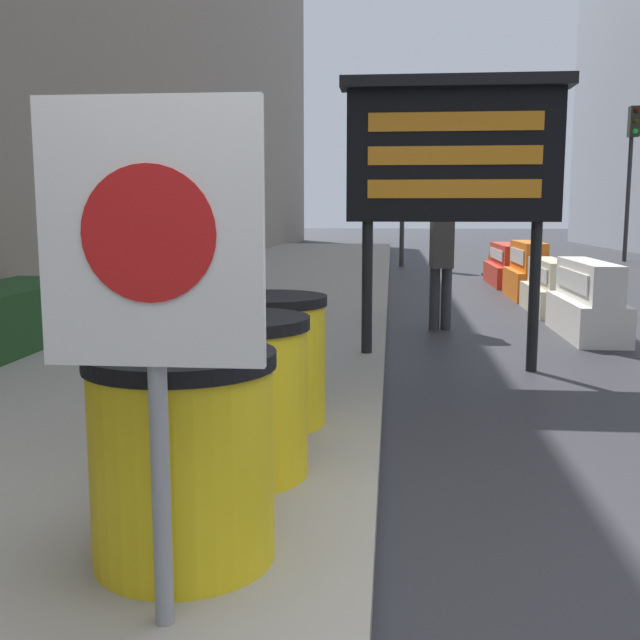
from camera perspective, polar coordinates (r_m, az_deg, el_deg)
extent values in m
cylinder|color=yellow|center=(2.93, -10.39, -10.73)|extent=(0.69, 0.69, 0.75)
cylinder|color=black|center=(2.82, -10.60, -2.98)|extent=(0.72, 0.72, 0.06)
cylinder|color=yellow|center=(3.79, -6.18, -6.24)|extent=(0.69, 0.69, 0.75)
cylinder|color=black|center=(3.71, -6.28, -0.20)|extent=(0.72, 0.72, 0.06)
cylinder|color=yellow|center=(4.67, -3.83, -3.40)|extent=(0.69, 0.69, 0.75)
cylinder|color=black|center=(4.61, -3.88, 1.51)|extent=(0.72, 0.72, 0.06)
cylinder|color=gray|center=(2.41, -12.15, -8.59)|extent=(0.06, 0.06, 1.25)
cube|color=white|center=(2.29, -12.78, 6.44)|extent=(0.68, 0.04, 0.80)
cylinder|color=red|center=(2.27, -12.97, 6.42)|extent=(0.41, 0.01, 0.41)
cylinder|color=black|center=(6.96, 3.61, 1.87)|extent=(0.10, 0.10, 1.37)
cylinder|color=black|center=(7.08, 16.00, 1.67)|extent=(0.10, 0.10, 1.37)
cube|color=black|center=(6.95, 10.12, 12.17)|extent=(1.90, 0.24, 1.16)
cube|color=black|center=(6.95, 10.31, 17.40)|extent=(2.02, 0.34, 0.10)
cube|color=orange|center=(6.85, 10.27, 14.67)|extent=(1.52, 0.02, 0.16)
cube|color=orange|center=(6.82, 10.21, 12.25)|extent=(1.52, 0.02, 0.16)
cube|color=orange|center=(6.81, 10.14, 9.81)|extent=(1.52, 0.02, 0.16)
cube|color=silver|center=(9.31, 19.63, 0.17)|extent=(0.58, 1.79, 0.44)
cube|color=silver|center=(9.26, 19.76, 2.88)|extent=(0.35, 1.79, 0.44)
cube|color=white|center=(9.22, 18.65, 2.91)|extent=(0.02, 1.43, 0.22)
cube|color=beige|center=(11.32, 17.08, 1.51)|extent=(0.58, 1.67, 0.38)
cube|color=beige|center=(11.28, 17.17, 3.44)|extent=(0.35, 1.67, 0.38)
cube|color=white|center=(11.25, 16.24, 3.46)|extent=(0.02, 1.34, 0.19)
cube|color=orange|center=(13.10, 15.50, 2.65)|extent=(0.58, 1.64, 0.47)
cube|color=orange|center=(13.07, 15.58, 4.72)|extent=(0.35, 1.64, 0.47)
cube|color=white|center=(13.04, 14.77, 4.75)|extent=(0.02, 1.31, 0.24)
cube|color=red|center=(15.42, 13.99, 3.39)|extent=(0.65, 2.18, 0.40)
cube|color=red|center=(15.39, 14.05, 4.89)|extent=(0.39, 2.18, 0.40)
cube|color=white|center=(15.36, 13.28, 4.91)|extent=(0.02, 1.75, 0.20)
cube|color=black|center=(17.50, 12.77, 3.39)|extent=(0.32, 0.32, 0.04)
cone|color=orange|center=(17.48, 12.80, 4.33)|extent=(0.26, 0.26, 0.53)
cylinder|color=white|center=(17.48, 12.80, 4.42)|extent=(0.15, 0.15, 0.07)
cylinder|color=#2D2D30|center=(19.95, 6.31, 9.74)|extent=(0.12, 0.12, 3.94)
cube|color=#23281E|center=(19.89, 6.39, 14.22)|extent=(0.28, 0.28, 0.84)
sphere|color=#360605|center=(19.77, 6.41, 15.07)|extent=(0.15, 0.15, 0.15)
sphere|color=#392C06|center=(19.74, 6.39, 14.26)|extent=(0.15, 0.15, 0.15)
sphere|color=green|center=(19.71, 6.38, 13.45)|extent=(0.15, 0.15, 0.15)
cylinder|color=#2D2D30|center=(23.53, 22.45, 9.47)|extent=(0.12, 0.12, 4.37)
cube|color=#23281E|center=(23.50, 22.81, 13.76)|extent=(0.28, 0.28, 0.84)
sphere|color=#360605|center=(23.39, 22.97, 14.48)|extent=(0.15, 0.15, 0.15)
sphere|color=#392C06|center=(23.36, 22.93, 13.80)|extent=(0.15, 0.15, 0.15)
sphere|color=green|center=(23.33, 22.89, 13.11)|extent=(0.15, 0.15, 0.15)
cylinder|color=#333338|center=(9.36, 8.72, 1.62)|extent=(0.13, 0.13, 0.77)
cylinder|color=#333338|center=(9.37, 9.60, 1.60)|extent=(0.13, 0.13, 0.77)
cube|color=#47423D|center=(9.31, 9.26, 5.85)|extent=(0.28, 0.43, 0.61)
sphere|color=tan|center=(9.30, 9.32, 8.39)|extent=(0.21, 0.21, 0.21)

